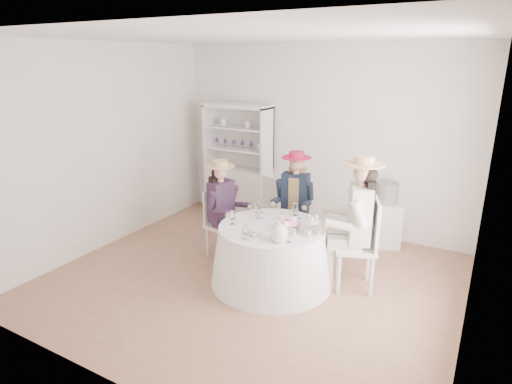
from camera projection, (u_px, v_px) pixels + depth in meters
The scene contains 23 objects.
ground at pixel (252, 279), 5.04m from camera, with size 4.50×4.50×0.00m, color #8A6145.
ceiling at pixel (251, 36), 4.23m from camera, with size 4.50×4.50×0.00m, color white.
wall_back at pixel (319, 139), 6.29m from camera, with size 4.50×4.50×0.00m, color silver.
wall_front at pixel (108, 230), 2.97m from camera, with size 4.50×4.50×0.00m, color silver.
wall_left at pixel (105, 148), 5.69m from camera, with size 4.50×4.50×0.00m, color silver.
wall_right at pixel (484, 201), 3.58m from camera, with size 4.50×4.50×0.00m, color silver.
tea_table at pixel (272, 255), 4.89m from camera, with size 1.40×1.40×0.69m.
hutch at pixel (239, 178), 6.90m from camera, with size 1.11×0.50×1.82m.
side_table at pixel (384, 224), 5.88m from camera, with size 0.40×0.40×0.62m, color silver.
hatbox at pixel (387, 193), 5.75m from camera, with size 0.29×0.29×0.29m, color black.
guest_left at pixel (222, 203), 5.44m from camera, with size 0.51×0.48×1.28m.
guest_mid at pixel (295, 196), 5.59m from camera, with size 0.50×0.53×1.35m.
guest_right at pixel (357, 216), 4.62m from camera, with size 0.63×0.58×1.52m.
spare_chair at pixel (275, 202), 6.29m from camera, with size 0.46×0.46×0.86m.
teacup_a at pixel (260, 216), 5.01m from camera, with size 0.08×0.08×0.07m, color white.
teacup_b at pixel (283, 217), 4.98m from camera, with size 0.07×0.07×0.07m, color white.
teacup_c at pixel (298, 222), 4.83m from camera, with size 0.08×0.08×0.06m, color white.
flower_bowl at pixel (292, 228), 4.68m from camera, with size 0.21×0.21×0.05m, color white.
flower_arrangement at pixel (287, 222), 4.62m from camera, with size 0.21×0.21×0.08m.
table_teapot at pixel (280, 233), 4.36m from camera, with size 0.28×0.20×0.21m.
sandwich_plate at pixel (254, 235), 4.52m from camera, with size 0.25×0.25×0.06m.
cupcake_stand at pixel (312, 228), 4.54m from camera, with size 0.22×0.22×0.21m.
stemware_set at pixel (272, 220), 4.76m from camera, with size 0.93×0.97×0.15m.
Camera 1 is at (2.25, -3.89, 2.49)m, focal length 30.00 mm.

